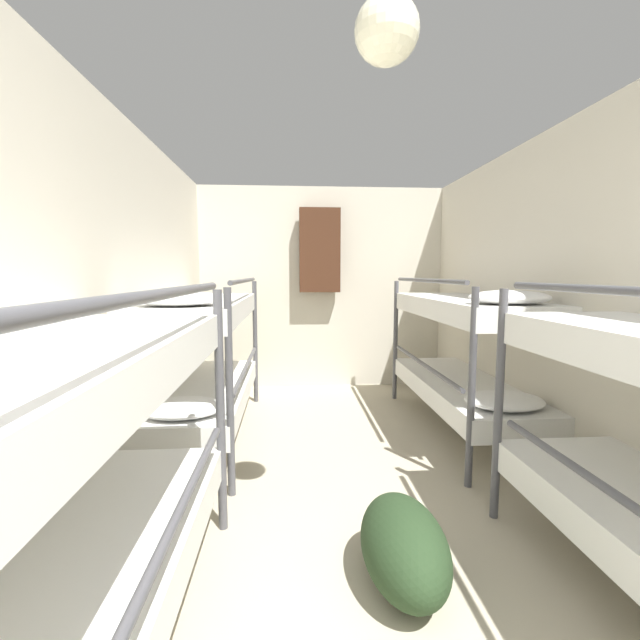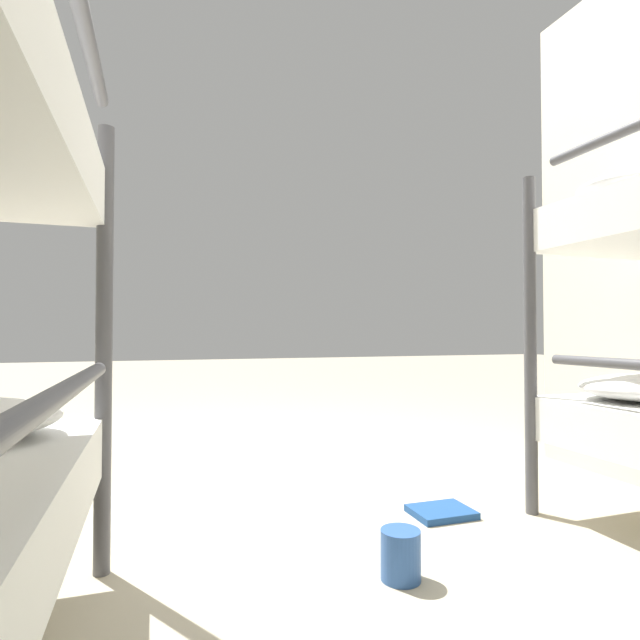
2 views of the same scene
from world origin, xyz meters
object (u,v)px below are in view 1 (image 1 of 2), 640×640
Objects in this scene: hanging_coat at (320,250)px; bunk_stack_left_far at (203,352)px; bunk_stack_right_far at (465,349)px; duffel_bag at (404,547)px; bunk_stack_left_near at (35,507)px.

bunk_stack_left_far is at bearing -124.88° from hanging_coat.
duffel_bag is at bearing -119.43° from bunk_stack_right_far.
hanging_coat is (0.99, 1.42, 0.84)m from bunk_stack_left_far.
bunk_stack_left_near is at bearing -155.15° from duffel_bag.
bunk_stack_left_near is 2.08× the size of hanging_coat.
bunk_stack_left_near reaches higher than duffel_bag.
bunk_stack_left_far is at bearing 90.00° from bunk_stack_left_near.
duffel_bag is 3.35m from hanging_coat.
hanging_coat is (-0.13, 3.06, 1.36)m from duffel_bag.
hanging_coat reaches higher than bunk_stack_left_near.
duffel_bag is at bearing 24.85° from bunk_stack_left_near.
bunk_stack_left_far is at bearing 124.20° from duffel_bag.
duffel_bag is (1.12, -1.64, -0.51)m from bunk_stack_left_far.
duffel_bag is at bearing -87.59° from hanging_coat.
bunk_stack_left_far is (0.00, 2.16, 0.00)m from bunk_stack_left_near.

